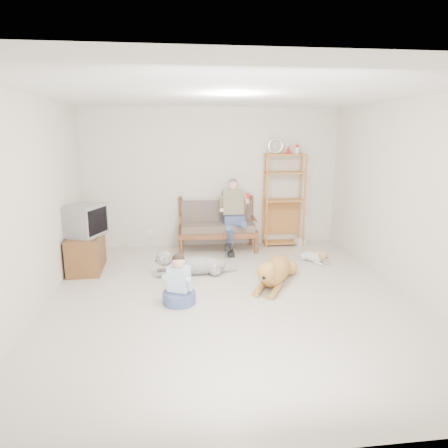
{
  "coord_description": "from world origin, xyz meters",
  "views": [
    {
      "loc": [
        -0.73,
        -5.07,
        2.24
      ],
      "look_at": [
        0.01,
        1.0,
        0.82
      ],
      "focal_mm": 32.0,
      "sensor_mm": 36.0,
      "label": 1
    }
  ],
  "objects": [
    {
      "name": "man",
      "position": [
        0.33,
        2.17,
        0.63
      ],
      "size": [
        0.52,
        0.75,
        1.21
      ],
      "color": "#45527E",
      "rests_on": "loveseat"
    },
    {
      "name": "golden_retriever",
      "position": [
        0.71,
        0.47,
        0.19
      ],
      "size": [
        0.86,
        1.45,
        0.48
      ],
      "rotation": [
        0.0,
        0.0,
        -0.49
      ],
      "color": "#B98540",
      "rests_on": "ground"
    },
    {
      "name": "etagere",
      "position": [
        1.4,
        2.55,
        0.94
      ],
      "size": [
        0.81,
        0.35,
        2.13
      ],
      "color": "#AC7136",
      "rests_on": "ground"
    },
    {
      "name": "shaggy_dog",
      "position": [
        -0.55,
        1.03,
        0.16
      ],
      "size": [
        1.38,
        0.33,
        0.41
      ],
      "rotation": [
        0.0,
        0.0,
        -1.58
      ],
      "color": "silver",
      "rests_on": "ground"
    },
    {
      "name": "wall_outlet",
      "position": [
        -1.25,
        2.73,
        0.3
      ],
      "size": [
        0.12,
        0.02,
        0.08
      ],
      "primitive_type": "cube",
      "color": "white",
      "rests_on": "ground"
    },
    {
      "name": "floor",
      "position": [
        0.0,
        0.0,
        0.0
      ],
      "size": [
        5.5,
        5.5,
        0.0
      ],
      "primitive_type": "plane",
      "color": "silver",
      "rests_on": "ground"
    },
    {
      "name": "tv_stand",
      "position": [
        -2.23,
        1.44,
        0.3
      ],
      "size": [
        0.53,
        0.91,
        0.6
      ],
      "rotation": [
        0.0,
        0.0,
        0.03
      ],
      "color": "brown",
      "rests_on": "ground"
    },
    {
      "name": "wall_front",
      "position": [
        0.0,
        -2.75,
        1.35
      ],
      "size": [
        5.0,
        0.0,
        5.0
      ],
      "primitive_type": "plane",
      "rotation": [
        -1.57,
        0.0,
        0.0
      ],
      "color": "beige",
      "rests_on": "ground"
    },
    {
      "name": "book_stack",
      "position": [
        1.75,
        2.47,
        0.07
      ],
      "size": [
        0.25,
        0.21,
        0.14
      ],
      "primitive_type": "cube",
      "rotation": [
        0.0,
        0.0,
        0.27
      ],
      "color": "white",
      "rests_on": "ground"
    },
    {
      "name": "loveseat",
      "position": [
        0.05,
        2.4,
        0.49
      ],
      "size": [
        1.52,
        0.74,
        0.95
      ],
      "rotation": [
        0.0,
        0.0,
        -0.03
      ],
      "color": "brown",
      "rests_on": "ground"
    },
    {
      "name": "crt_tv",
      "position": [
        -2.19,
        1.41,
        0.85
      ],
      "size": [
        0.68,
        0.74,
        0.5
      ],
      "rotation": [
        0.0,
        0.0,
        -0.39
      ],
      "color": "gray",
      "rests_on": "tv_stand"
    },
    {
      "name": "wall_back",
      "position": [
        0.0,
        2.75,
        1.35
      ],
      "size": [
        5.0,
        0.0,
        5.0
      ],
      "primitive_type": "plane",
      "rotation": [
        1.57,
        0.0,
        0.0
      ],
      "color": "beige",
      "rests_on": "ground"
    },
    {
      "name": "ceiling",
      "position": [
        0.0,
        0.0,
        2.7
      ],
      "size": [
        5.5,
        5.5,
        0.0
      ],
      "primitive_type": "plane",
      "rotation": [
        3.14,
        0.0,
        0.0
      ],
      "color": "white",
      "rests_on": "ground"
    },
    {
      "name": "terrier",
      "position": [
        1.67,
        1.36,
        0.11
      ],
      "size": [
        0.4,
        0.6,
        0.25
      ],
      "rotation": [
        0.0,
        0.0,
        0.5
      ],
      "color": "silver",
      "rests_on": "ground"
    },
    {
      "name": "wall_right",
      "position": [
        2.5,
        0.0,
        1.35
      ],
      "size": [
        0.0,
        5.5,
        5.5
      ],
      "primitive_type": "plane",
      "rotation": [
        1.57,
        0.0,
        -1.57
      ],
      "color": "beige",
      "rests_on": "ground"
    },
    {
      "name": "wall_left",
      "position": [
        -2.5,
        0.0,
        1.35
      ],
      "size": [
        0.0,
        5.5,
        5.5
      ],
      "primitive_type": "plane",
      "rotation": [
        1.57,
        0.0,
        1.57
      ],
      "color": "beige",
      "rests_on": "ground"
    },
    {
      "name": "child",
      "position": [
        -0.72,
        -0.06,
        0.25
      ],
      "size": [
        0.44,
        0.44,
        0.69
      ],
      "rotation": [
        0.0,
        0.0,
        -0.43
      ],
      "color": "#45527E",
      "rests_on": "ground"
    }
  ]
}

